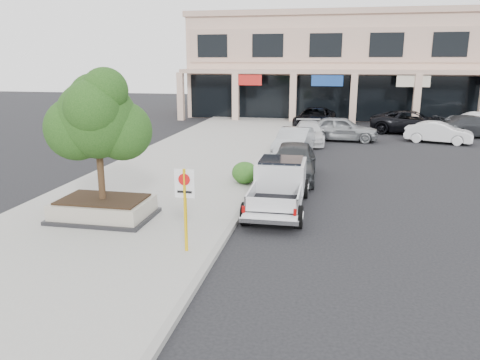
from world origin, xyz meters
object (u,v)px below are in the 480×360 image
lot_car_a (341,129)px  lot_car_c (474,126)px  lot_car_b (439,132)px  lot_car_d (412,122)px  curb_car_a (294,161)px  lot_car_e (463,124)px  no_parking_sign (185,199)px  planter (104,209)px  planter_tree (103,119)px  curb_car_b (294,142)px  curb_car_c (309,133)px  pickup_truck (278,187)px  curb_car_d (315,118)px

lot_car_a → lot_car_c: lot_car_a is taller
lot_car_b → lot_car_d: 4.06m
curb_car_a → lot_car_c: bearing=50.3°
lot_car_e → no_parking_sign: bearing=170.7°
lot_car_d → planter: bearing=157.4°
planter → lot_car_e: lot_car_e is taller
no_parking_sign → lot_car_c: bearing=60.5°
planter_tree → lot_car_a: size_ratio=0.84×
planter → curb_car_b: size_ratio=0.68×
curb_car_b → lot_car_d: (7.77, 10.04, 0.06)m
lot_car_d → planter_tree: bearing=157.5°
planter → curb_car_c: bearing=71.0°
lot_car_e → pickup_truck: bearing=169.9°
curb_car_b → curb_car_d: size_ratio=0.79×
planter_tree → lot_car_d: 25.87m
planter_tree → curb_car_b: planter_tree is taller
curb_car_d → lot_car_d: 7.19m
no_parking_sign → lot_car_d: 26.33m
lot_car_a → lot_car_e: 10.53m
lot_car_a → lot_car_d: bearing=-47.8°
planter → curb_car_c: curb_car_c is taller
planter_tree → curb_car_d: size_ratio=0.67×
curb_car_c → lot_car_e: 13.06m
planter_tree → lot_car_d: (12.83, 22.32, -2.58)m
curb_car_b → lot_car_d: lot_car_d is taller
planter → curb_car_d: 24.29m
planter_tree → lot_car_d: planter_tree is taller
no_parking_sign → curb_car_c: (2.25, 18.81, -0.94)m
planter → lot_car_d: 25.94m
curb_car_c → lot_car_d: (7.20, 5.75, 0.14)m
pickup_truck → lot_car_c: bearing=58.6°
pickup_truck → planter: bearing=-156.3°
curb_car_a → curb_car_c: size_ratio=1.02×
curb_car_c → curb_car_d: curb_car_d is taller
planter → pickup_truck: pickup_truck is taller
lot_car_b → curb_car_b: bearing=141.2°
no_parking_sign → lot_car_a: 20.74m
curb_car_c → lot_car_d: 9.22m
no_parking_sign → lot_car_c: 27.24m
curb_car_d → lot_car_a: size_ratio=1.24×
curb_car_b → lot_car_d: bearing=58.9°
planter_tree → lot_car_a: bearing=66.9°
lot_car_b → lot_car_d: bearing=31.8°
no_parking_sign → lot_car_e: no_parking_sign is taller
planter_tree → lot_car_a: 19.77m
curb_car_c → lot_car_b: 8.48m
lot_car_a → lot_car_c: (9.10, 3.42, -0.06)m
curb_car_b → lot_car_e: (11.59, 11.28, -0.11)m
curb_car_b → lot_car_b: (8.84, 6.13, -0.09)m
pickup_truck → lot_car_b: 18.22m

